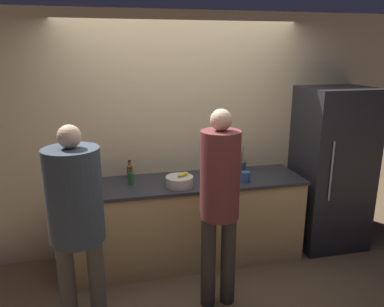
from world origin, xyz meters
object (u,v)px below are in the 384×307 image
Objects in this scene: person_center at (220,195)px; utensil_crock at (241,166)px; cup_blue at (246,177)px; fruit_bowl at (180,181)px; refrigerator at (331,168)px; bottle_green at (131,178)px; person_left at (76,211)px; bottle_amber at (130,171)px; potted_plant at (226,159)px.

person_center is 5.85× the size of utensil_crock.
fruit_bowl is at bearing 177.91° from cup_blue.
refrigerator is at bearing 8.49° from cup_blue.
person_left is at bearing -118.05° from bottle_green.
utensil_crock is at bearing -3.52° from bottle_amber.
refrigerator is 1.76m from person_center.
cup_blue is at bearing -101.35° from utensil_crock.
fruit_bowl is 1.02× the size of potted_plant.
cup_blue is at bearing -8.79° from bottle_green.
utensil_crock reaches higher than potted_plant.
bottle_green is 0.66× the size of potted_plant.
person_center is at bearing 4.06° from person_left.
person_left is 6.37× the size of potted_plant.
bottle_amber is 1.05m from potted_plant.
bottle_green is (-2.24, 0.01, 0.06)m from refrigerator.
fruit_bowl is at bearing -160.36° from utensil_crock.
utensil_crock is 1.21m from bottle_amber.
potted_plant reaches higher than bottle_green.
bottle_amber reaches higher than fruit_bowl.
cup_blue is (-1.09, -0.16, 0.04)m from refrigerator.
fruit_bowl is at bearing -175.56° from refrigerator.
refrigerator is at bearing 4.44° from fruit_bowl.
cup_blue is 0.38m from potted_plant.
person_left reaches higher than fruit_bowl.
bottle_green reaches higher than fruit_bowl.
cup_blue is (0.48, 0.63, -0.09)m from person_center.
fruit_bowl reaches higher than cup_blue.
potted_plant is (1.05, -0.00, 0.07)m from bottle_amber.
bottle_amber is (-0.46, 0.34, 0.03)m from fruit_bowl.
utensil_crock is at bearing 5.35° from bottle_green.
fruit_bowl is at bearing 38.07° from person_left.
utensil_crock is 1.13× the size of potted_plant.
fruit_bowl is at bearing -36.27° from bottle_amber.
refrigerator reaches higher than cup_blue.
person_left reaches higher than potted_plant.
refrigerator is 1.03× the size of person_center.
bottle_amber is at bearing 162.38° from cup_blue.
potted_plant is at bearing -0.25° from bottle_amber.
person_center is at bearing -120.21° from utensil_crock.
cup_blue is at bearing 23.57° from person_left.
person_left is 8.52× the size of bottle_amber.
bottle_amber is (-1.21, 0.07, 0.01)m from utensil_crock.
potted_plant is (1.05, 0.18, 0.07)m from bottle_green.
cup_blue is (-0.06, -0.29, -0.02)m from utensil_crock.
bottle_amber is (-0.67, 0.99, -0.06)m from person_center.
bottle_green is at bearing -170.14° from potted_plant.
bottle_amber is at bearing 174.85° from refrigerator.
fruit_bowl is 0.68m from potted_plant.
bottle_amber is at bearing 179.75° from potted_plant.
potted_plant is (0.38, 0.99, 0.00)m from person_center.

